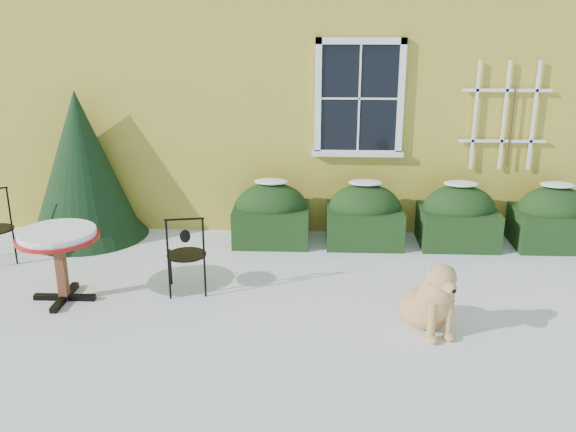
{
  "coord_description": "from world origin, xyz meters",
  "views": [
    {
      "loc": [
        0.3,
        -5.98,
        3.22
      ],
      "look_at": [
        0.0,
        1.0,
        0.9
      ],
      "focal_mm": 40.0,
      "sensor_mm": 36.0,
      "label": 1
    }
  ],
  "objects_px": {
    "evergreen_shrub": "(83,179)",
    "bistro_table": "(58,242)",
    "patio_chair_near": "(186,253)",
    "dog": "(432,301)"
  },
  "relations": [
    {
      "from": "patio_chair_near",
      "to": "dog",
      "type": "distance_m",
      "value": 2.81
    },
    {
      "from": "evergreen_shrub",
      "to": "dog",
      "type": "bearing_deg",
      "value": -30.71
    },
    {
      "from": "dog",
      "to": "bistro_table",
      "type": "bearing_deg",
      "value": 153.92
    },
    {
      "from": "bistro_table",
      "to": "patio_chair_near",
      "type": "height_order",
      "value": "patio_chair_near"
    },
    {
      "from": "patio_chair_near",
      "to": "dog",
      "type": "height_order",
      "value": "patio_chair_near"
    },
    {
      "from": "patio_chair_near",
      "to": "bistro_table",
      "type": "bearing_deg",
      "value": 0.74
    },
    {
      "from": "evergreen_shrub",
      "to": "bistro_table",
      "type": "xyz_separation_m",
      "value": [
        0.46,
        -2.13,
        -0.14
      ]
    },
    {
      "from": "evergreen_shrub",
      "to": "bistro_table",
      "type": "relative_size",
      "value": 2.32
    },
    {
      "from": "bistro_table",
      "to": "patio_chair_near",
      "type": "relative_size",
      "value": 0.94
    },
    {
      "from": "dog",
      "to": "evergreen_shrub",
      "type": "bearing_deg",
      "value": 130.88
    }
  ]
}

